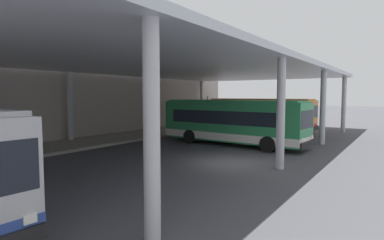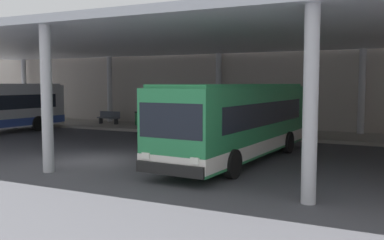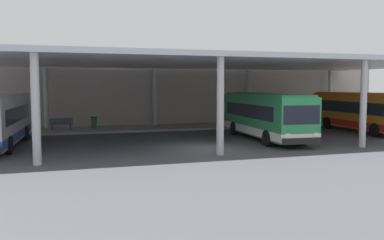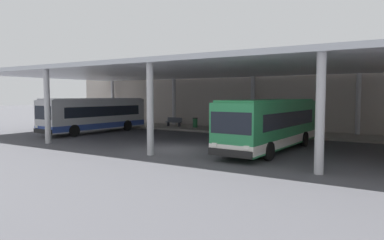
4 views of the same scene
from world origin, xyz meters
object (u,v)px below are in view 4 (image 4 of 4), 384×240
Objects in this scene: trash_bin at (195,123)px; bus_second_bay at (271,124)px; bench_waiting at (174,122)px; bus_nearest_bay at (95,115)px.

bus_second_bay is at bearing -40.00° from trash_bin.
bench_waiting is 2.57m from trash_bin.
bus_second_bay is (17.24, -1.70, 0.00)m from bus_nearest_bay.
bus_nearest_bay is 10.89× the size of trash_bin.
bus_second_bay is 5.93× the size of bench_waiting.
bus_nearest_bay is 5.93× the size of bench_waiting.
bus_second_bay reaches higher than trash_bin.
trash_bin is (-10.90, 9.15, -0.98)m from bus_second_bay.
bench_waiting is at bearing 63.08° from bus_nearest_bay.
bench_waiting is 1.84× the size of trash_bin.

